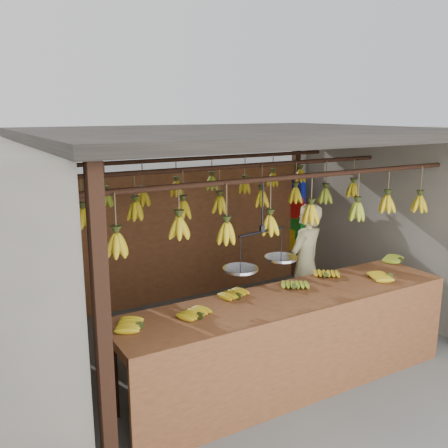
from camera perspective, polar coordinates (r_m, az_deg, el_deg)
ground at (r=5.98m, az=1.50°, el=-12.80°), size 80.00×80.00×0.00m
stall at (r=5.70m, az=-0.15°, el=6.64°), size 4.30×3.30×2.40m
neighbor_right at (r=8.04m, az=23.87°, el=1.46°), size 3.00×3.00×2.30m
counter at (r=4.72m, az=8.33°, el=-10.84°), size 3.59×0.78×0.96m
hanging_bananas at (r=5.47m, az=1.69°, el=2.57°), size 3.59×2.23×0.39m
balance_scale at (r=4.55m, az=4.32°, el=-4.09°), size 0.82×0.40×0.78m
vendor at (r=6.13m, az=9.25°, el=-4.67°), size 0.64×0.52×1.52m
bag_bundles at (r=7.79m, az=8.40°, el=0.78°), size 0.08×0.26×1.14m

